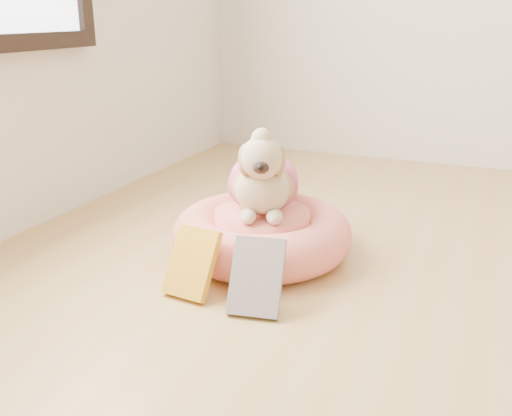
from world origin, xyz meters
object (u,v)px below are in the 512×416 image
at_px(book_white, 257,277).
at_px(book_yellow, 192,263).
at_px(pet_bed, 262,234).
at_px(dog, 263,165).

bearing_deg(book_white, book_yellow, 166.44).
height_order(pet_bed, dog, dog).
bearing_deg(dog, pet_bed, -94.82).
distance_m(pet_bed, book_white, 0.37).
bearing_deg(book_white, pet_bed, 100.09).
height_order(dog, book_white, dog).
bearing_deg(book_yellow, dog, 84.26).
bearing_deg(pet_bed, dog, 105.57).
xyz_separation_m(dog, book_yellow, (-0.07, -0.36, -0.21)).
relative_size(pet_bed, dog, 1.46).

